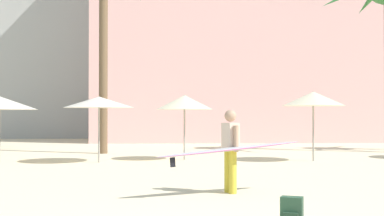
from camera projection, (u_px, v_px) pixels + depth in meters
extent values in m
cube|color=beige|center=(230.00, 30.00, 34.32)|extent=(16.87, 9.87, 14.36)
cylinder|color=brown|center=(103.00, 57.00, 21.55)|extent=(0.36, 0.36, 7.95)
cone|color=#2D6B33|center=(370.00, 0.00, 24.18)|extent=(0.55, 2.74, 1.23)
cylinder|color=gray|center=(313.00, 126.00, 17.92)|extent=(0.06, 0.06, 2.37)
cone|color=beige|center=(313.00, 99.00, 17.93)|extent=(2.14, 2.14, 0.49)
cylinder|color=gray|center=(0.00, 129.00, 17.46)|extent=(0.06, 0.06, 2.19)
cone|color=beige|center=(0.00, 103.00, 17.47)|extent=(2.47, 2.47, 0.44)
cylinder|color=gray|center=(99.00, 129.00, 17.39)|extent=(0.06, 0.06, 2.18)
cone|color=beige|center=(99.00, 102.00, 17.40)|extent=(2.34, 2.34, 0.37)
cylinder|color=gray|center=(184.00, 127.00, 18.42)|extent=(0.06, 0.06, 2.27)
cone|color=beige|center=(184.00, 102.00, 18.44)|extent=(2.00, 2.00, 0.51)
cube|color=#284A33|center=(292.00, 212.00, 7.30)|extent=(0.35, 0.28, 0.42)
cylinder|color=gold|center=(228.00, 171.00, 10.61)|extent=(0.20, 0.20, 0.86)
cylinder|color=gold|center=(233.00, 172.00, 10.43)|extent=(0.20, 0.20, 0.86)
cube|color=beige|center=(230.00, 136.00, 10.53)|extent=(0.34, 0.45, 0.54)
sphere|color=tan|center=(230.00, 116.00, 10.54)|extent=(0.31, 0.31, 0.24)
cylinder|color=tan|center=(225.00, 138.00, 10.76)|extent=(0.13, 0.13, 0.52)
cylinder|color=tan|center=(236.00, 139.00, 10.30)|extent=(0.13, 0.13, 0.52)
ellipsoid|color=#B2B2B7|center=(232.00, 149.00, 10.23)|extent=(3.05, 1.53, 0.29)
ellipsoid|color=#C32C87|center=(232.00, 149.00, 10.23)|extent=(3.07, 1.56, 0.25)
cube|color=black|center=(173.00, 162.00, 9.68)|extent=(0.11, 0.06, 0.19)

